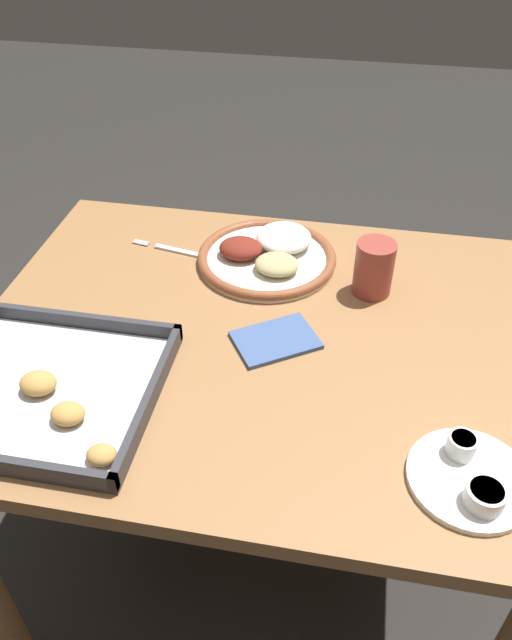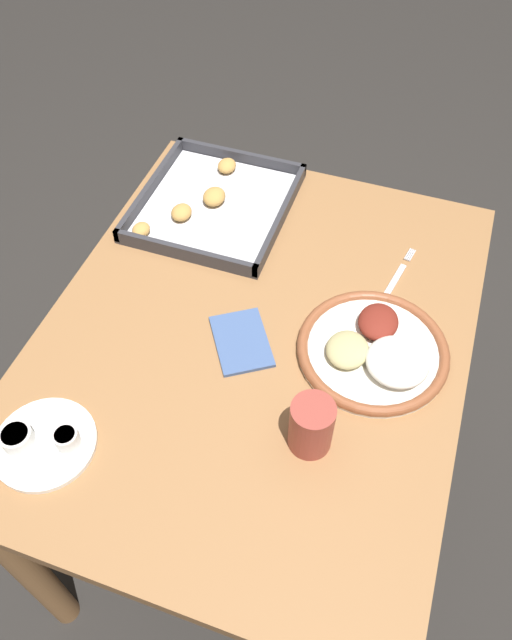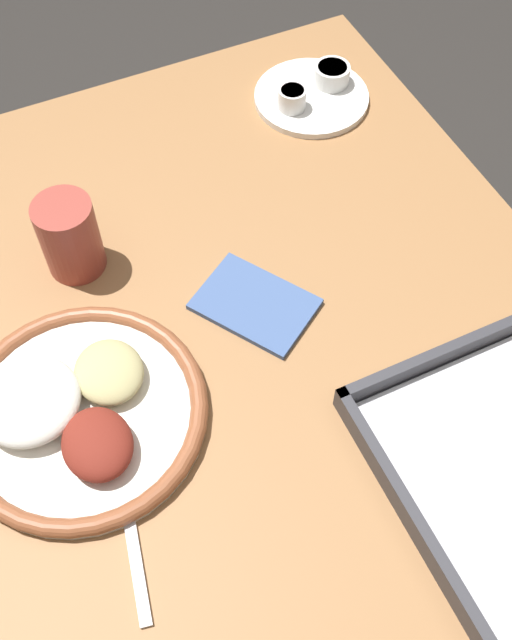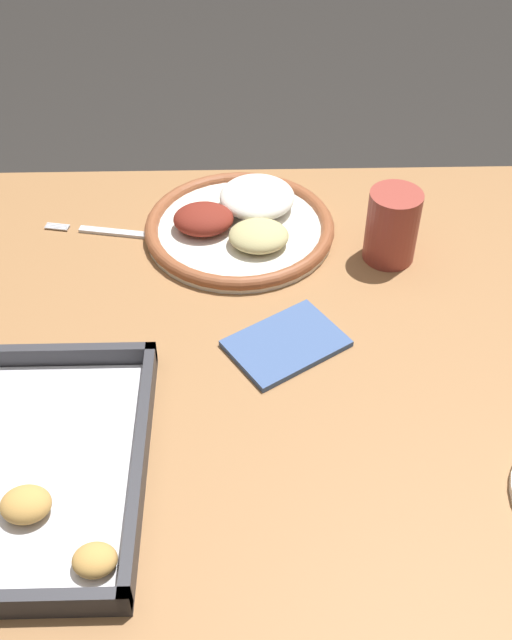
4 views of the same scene
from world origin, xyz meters
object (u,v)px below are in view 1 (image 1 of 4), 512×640
Objects in this scene: dinner_plate at (268,255)px; saucer_plate at (471,477)px; drinking_cup at (374,268)px; fork at (186,253)px; baking_tray at (46,390)px; napkin at (276,340)px.

dinner_plate reaches higher than saucer_plate.
dinner_plate is 0.22m from drinking_cup.
baking_tray reaches higher than fork.
napkin is (0.30, -0.24, -0.01)m from saucer_plate.
dinner_plate is 0.80× the size of baking_tray.
fork is 1.30× the size of saucer_plate.
napkin is at bearing 102.78° from dinner_plate.
napkin is (-0.33, -0.19, -0.01)m from baking_tray.
fork is 1.32× the size of napkin.
saucer_plate is 0.44m from drinking_cup.
baking_tray is at bearing 36.95° from drinking_cup.
baking_tray is (0.11, 0.42, 0.01)m from fork.
saucer_plate is at bearing 142.19° from napkin.
fork is at bearing 1.38° from dinner_plate.
dinner_plate is at bearing -167.92° from fork.
fork is at bearing -8.99° from drinking_cup.
saucer_plate reaches higher than napkin.
fork is at bearing -104.19° from baking_tray.
fork is at bearing -46.50° from napkin.
fork is (0.17, 0.00, -0.01)m from dinner_plate.
fork is 2.11× the size of drinking_cup.
baking_tray is 0.38m from napkin.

